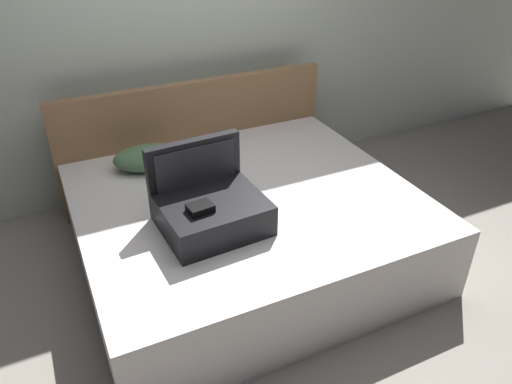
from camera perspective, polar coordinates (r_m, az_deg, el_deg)
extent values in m
plane|color=gray|center=(3.15, 2.08, -11.58)|extent=(12.00, 12.00, 0.00)
cube|color=#B7C1B2|center=(3.93, -9.20, 18.64)|extent=(8.00, 0.10, 2.60)
cube|color=silver|center=(3.27, -1.05, -4.06)|extent=(2.08, 1.85, 0.50)
cube|color=olive|center=(3.94, -6.94, 6.04)|extent=(2.13, 0.08, 0.94)
cube|color=black|center=(2.78, -4.90, -2.71)|extent=(0.59, 0.49, 0.19)
cube|color=#28282D|center=(2.77, -4.93, -2.23)|extent=(0.52, 0.43, 0.13)
cube|color=black|center=(2.65, -6.46, -1.89)|extent=(0.14, 0.12, 0.05)
cube|color=black|center=(2.92, -7.10, 1.96)|extent=(0.57, 0.09, 0.45)
cube|color=#28282D|center=(2.89, -6.84, 1.67)|extent=(0.48, 0.04, 0.39)
ellipsoid|color=#4C724C|center=(3.48, -12.31, 3.91)|extent=(0.52, 0.36, 0.17)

